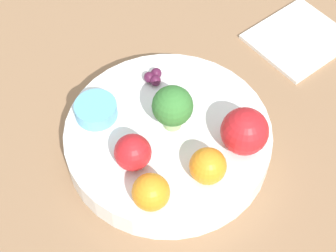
{
  "coord_description": "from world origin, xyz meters",
  "views": [
    {
      "loc": [
        -0.36,
        -0.2,
        0.63
      ],
      "look_at": [
        0.0,
        0.0,
        0.07
      ],
      "focal_mm": 60.0,
      "sensor_mm": 36.0,
      "label": 1
    }
  ],
  "objects_px": {
    "apple_red": "(133,152)",
    "bowl": "(168,139)",
    "small_cup": "(96,110)",
    "apple_green": "(245,131)",
    "broccoli": "(175,108)",
    "orange_front": "(208,166)",
    "grape_cluster": "(154,77)",
    "napkin": "(298,39)",
    "orange_back": "(151,192)"
  },
  "relations": [
    {
      "from": "apple_red",
      "to": "bowl",
      "type": "bearing_deg",
      "value": -11.91
    },
    {
      "from": "bowl",
      "to": "small_cup",
      "type": "bearing_deg",
      "value": 103.95
    },
    {
      "from": "apple_green",
      "to": "small_cup",
      "type": "relative_size",
      "value": 1.08
    },
    {
      "from": "broccoli",
      "to": "bowl",
      "type": "bearing_deg",
      "value": 163.0
    },
    {
      "from": "orange_front",
      "to": "grape_cluster",
      "type": "xyz_separation_m",
      "value": [
        0.1,
        0.13,
        -0.01
      ]
    },
    {
      "from": "grape_cluster",
      "to": "napkin",
      "type": "distance_m",
      "value": 0.25
    },
    {
      "from": "broccoli",
      "to": "napkin",
      "type": "xyz_separation_m",
      "value": [
        0.26,
        -0.07,
        -0.07
      ]
    },
    {
      "from": "bowl",
      "to": "napkin",
      "type": "height_order",
      "value": "bowl"
    },
    {
      "from": "bowl",
      "to": "grape_cluster",
      "type": "relative_size",
      "value": 9.98
    },
    {
      "from": "broccoli",
      "to": "napkin",
      "type": "height_order",
      "value": "broccoli"
    },
    {
      "from": "apple_red",
      "to": "small_cup",
      "type": "xyz_separation_m",
      "value": [
        0.04,
        0.08,
        -0.01
      ]
    },
    {
      "from": "broccoli",
      "to": "apple_green",
      "type": "relative_size",
      "value": 1.09
    },
    {
      "from": "orange_front",
      "to": "napkin",
      "type": "xyz_separation_m",
      "value": [
        0.3,
        -0.0,
        -0.06
      ]
    },
    {
      "from": "orange_back",
      "to": "small_cup",
      "type": "height_order",
      "value": "orange_back"
    },
    {
      "from": "apple_red",
      "to": "orange_front",
      "type": "distance_m",
      "value": 0.09
    },
    {
      "from": "apple_green",
      "to": "small_cup",
      "type": "distance_m",
      "value": 0.19
    },
    {
      "from": "broccoli",
      "to": "small_cup",
      "type": "distance_m",
      "value": 0.1
    },
    {
      "from": "apple_red",
      "to": "orange_back",
      "type": "bearing_deg",
      "value": -127.91
    },
    {
      "from": "bowl",
      "to": "napkin",
      "type": "bearing_deg",
      "value": -16.01
    },
    {
      "from": "orange_front",
      "to": "orange_back",
      "type": "distance_m",
      "value": 0.07
    },
    {
      "from": "apple_green",
      "to": "napkin",
      "type": "xyz_separation_m",
      "value": [
        0.24,
        0.01,
        -0.06
      ]
    },
    {
      "from": "bowl",
      "to": "apple_red",
      "type": "distance_m",
      "value": 0.08
    },
    {
      "from": "bowl",
      "to": "orange_front",
      "type": "bearing_deg",
      "value": -115.67
    },
    {
      "from": "orange_front",
      "to": "small_cup",
      "type": "height_order",
      "value": "orange_front"
    },
    {
      "from": "broccoli",
      "to": "small_cup",
      "type": "bearing_deg",
      "value": 109.66
    },
    {
      "from": "small_cup",
      "to": "orange_front",
      "type": "bearing_deg",
      "value": -94.16
    },
    {
      "from": "bowl",
      "to": "broccoli",
      "type": "relative_size",
      "value": 4.14
    },
    {
      "from": "apple_red",
      "to": "grape_cluster",
      "type": "bearing_deg",
      "value": 19.6
    },
    {
      "from": "broccoli",
      "to": "napkin",
      "type": "bearing_deg",
      "value": -15.97
    },
    {
      "from": "apple_green",
      "to": "orange_front",
      "type": "relative_size",
      "value": 1.32
    },
    {
      "from": "apple_green",
      "to": "orange_back",
      "type": "relative_size",
      "value": 1.33
    },
    {
      "from": "broccoli",
      "to": "grape_cluster",
      "type": "bearing_deg",
      "value": 49.79
    },
    {
      "from": "apple_green",
      "to": "napkin",
      "type": "distance_m",
      "value": 0.25
    },
    {
      "from": "apple_green",
      "to": "small_cup",
      "type": "xyz_separation_m",
      "value": [
        -0.05,
        0.18,
        -0.02
      ]
    },
    {
      "from": "bowl",
      "to": "broccoli",
      "type": "distance_m",
      "value": 0.06
    },
    {
      "from": "apple_red",
      "to": "apple_green",
      "type": "distance_m",
      "value": 0.14
    },
    {
      "from": "broccoli",
      "to": "orange_back",
      "type": "distance_m",
      "value": 0.11
    },
    {
      "from": "grape_cluster",
      "to": "napkin",
      "type": "xyz_separation_m",
      "value": [
        0.2,
        -0.13,
        -0.04
      ]
    },
    {
      "from": "orange_back",
      "to": "grape_cluster",
      "type": "relative_size",
      "value": 1.66
    },
    {
      "from": "small_cup",
      "to": "napkin",
      "type": "bearing_deg",
      "value": -30.23
    },
    {
      "from": "apple_green",
      "to": "grape_cluster",
      "type": "bearing_deg",
      "value": 76.05
    },
    {
      "from": "small_cup",
      "to": "napkin",
      "type": "relative_size",
      "value": 0.32
    },
    {
      "from": "orange_front",
      "to": "napkin",
      "type": "distance_m",
      "value": 0.31
    },
    {
      "from": "bowl",
      "to": "small_cup",
      "type": "height_order",
      "value": "small_cup"
    },
    {
      "from": "small_cup",
      "to": "orange_back",
      "type": "bearing_deg",
      "value": -120.72
    },
    {
      "from": "bowl",
      "to": "small_cup",
      "type": "relative_size",
      "value": 4.85
    },
    {
      "from": "orange_front",
      "to": "small_cup",
      "type": "bearing_deg",
      "value": 85.84
    },
    {
      "from": "grape_cluster",
      "to": "small_cup",
      "type": "distance_m",
      "value": 0.09
    },
    {
      "from": "orange_back",
      "to": "grape_cluster",
      "type": "height_order",
      "value": "orange_back"
    },
    {
      "from": "napkin",
      "to": "apple_red",
      "type": "bearing_deg",
      "value": 164.75
    }
  ]
}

